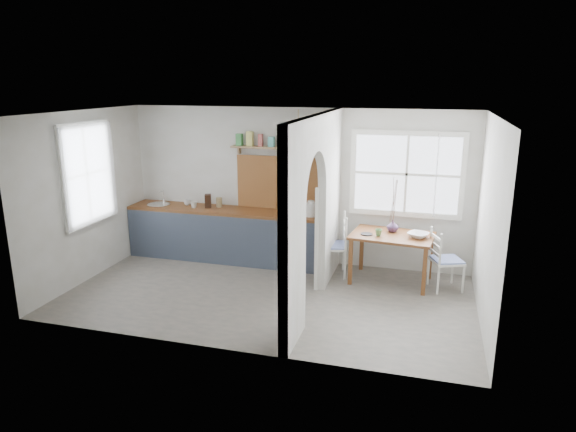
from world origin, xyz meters
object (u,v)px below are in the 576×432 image
(dining_table, at_px, (391,258))
(chair_right, at_px, (447,260))
(kettle, at_px, (311,208))
(vase, at_px, (393,226))
(chair_left, at_px, (331,245))

(dining_table, height_order, chair_right, chair_right)
(kettle, height_order, vase, kettle)
(kettle, bearing_deg, dining_table, -25.06)
(chair_right, height_order, kettle, kettle)
(dining_table, distance_m, kettle, 1.48)
(dining_table, height_order, vase, vase)
(kettle, bearing_deg, chair_right, -23.57)
(chair_left, xyz_separation_m, chair_right, (1.75, -0.10, -0.04))
(chair_right, bearing_deg, vase, 53.59)
(vase, bearing_deg, kettle, 177.59)
(chair_left, bearing_deg, vase, 83.72)
(chair_right, xyz_separation_m, vase, (-0.82, 0.21, 0.39))
(dining_table, bearing_deg, vase, 100.51)
(dining_table, bearing_deg, kettle, 177.69)
(chair_right, relative_size, kettle, 3.56)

